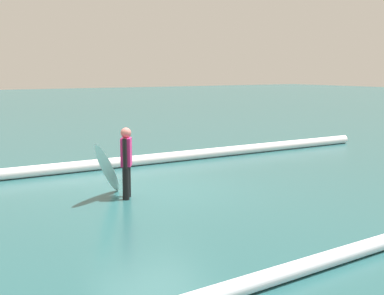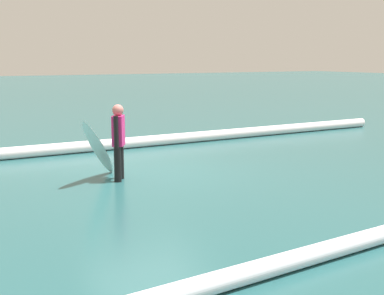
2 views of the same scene
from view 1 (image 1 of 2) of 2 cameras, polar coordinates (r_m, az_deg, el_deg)
name	(u,v)px [view 1 (image 1 of 2)]	position (r m, az deg, el deg)	size (l,w,h in m)	color
ground_plane	(152,191)	(12.33, -4.16, -4.50)	(128.72, 128.72, 0.00)	#235557
surfer	(126,159)	(11.53, -6.81, -1.19)	(0.35, 0.54, 1.49)	black
surfboard	(107,169)	(11.62, -8.75, -2.19)	(1.18, 1.33, 1.29)	white
wave_crest_foreground	(134,161)	(15.47, -6.05, -1.39)	(0.29, 0.29, 17.35)	white
wave_crest_midground	(327,260)	(7.87, 13.82, -11.20)	(0.23, 0.23, 24.31)	white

